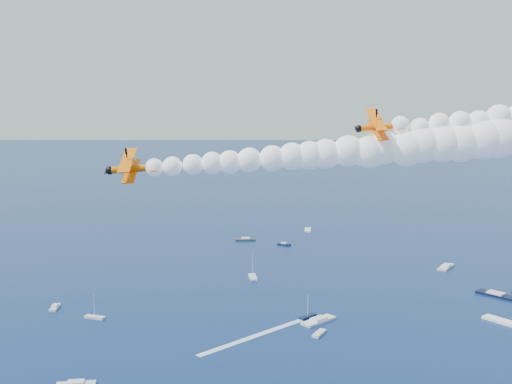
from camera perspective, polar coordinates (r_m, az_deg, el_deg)
The scene contains 4 objects.
biplane_lead at distance 87.24m, azimuth 11.05°, elevation 5.74°, with size 6.32×7.09×4.27m, color #FF6605, non-canonical shape.
biplane_trail at distance 86.95m, azimuth -11.03°, elevation 2.07°, with size 7.14×8.00×4.82m, color orange, non-canonical shape.
smoke_trail_trail at distance 86.22m, azimuth 6.51°, elevation 3.44°, with size 41.78×35.53×9.67m, color white, non-canonical shape.
spectator_boats at distance 197.48m, azimuth 17.71°, elevation -10.71°, with size 228.72×188.47×0.70m.
Camera 1 is at (62.84, -52.41, 63.43)m, focal length 44.41 mm.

